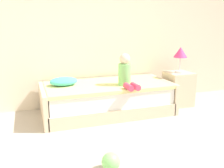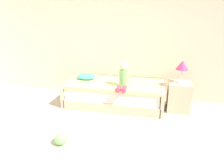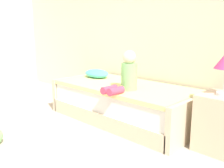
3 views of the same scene
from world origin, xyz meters
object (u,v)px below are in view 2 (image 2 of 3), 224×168
Objects in this scene: child_figure at (124,77)px; toy_ball at (61,139)px; pillow at (86,76)px; bed at (115,93)px; nightstand at (179,96)px; table_lamp at (182,66)px.

child_figure is 2.66× the size of toy_ball.
child_figure is 0.99m from pillow.
bed is at bearing -8.31° from pillow.
pillow is at bearing 96.76° from toy_ball.
pillow reaches higher than nightstand.
nightstand is 3.13× the size of toy_ball.
pillow is at bearing 160.33° from child_figure.
table_lamp reaches higher than child_figure.
pillow is at bearing 177.01° from table_lamp.
toy_ball is at bearing -83.24° from pillow.
table_lamp is 0.88× the size of child_figure.
nightstand reaches higher than toy_ball.
nightstand is at bearing 90.00° from table_lamp.
table_lamp reaches higher than pillow.
child_figure reaches higher than pillow.
pillow is at bearing 171.69° from bed.
toy_ball is (-0.48, -1.63, -0.15)m from bed.
bed is 11.01× the size of toy_ball.
nightstand is at bearing -2.99° from pillow.
toy_ball is (0.20, -1.73, -0.47)m from pillow.
pillow is 2.30× the size of toy_ball.
pillow is (-2.03, 0.11, -0.37)m from table_lamp.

